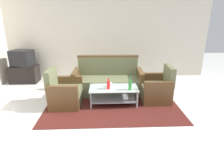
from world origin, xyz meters
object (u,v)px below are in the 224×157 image
(bottle_red, at_px, (108,85))
(television, at_px, (22,58))
(armchair_right, at_px, (157,89))
(bottle_green, at_px, (130,85))
(armchair_left, at_px, (65,93))
(tv_stand, at_px, (25,74))
(couch, at_px, (108,81))
(cup, at_px, (110,84))
(coffee_table, at_px, (114,93))

(bottle_red, xyz_separation_m, television, (-2.56, 1.71, 0.25))
(armchair_right, bearing_deg, bottle_green, 117.62)
(armchair_left, height_order, television, television)
(armchair_left, height_order, bottle_red, armchair_left)
(bottle_red, distance_m, tv_stand, 3.09)
(couch, relative_size, armchair_left, 2.14)
(cup, bearing_deg, armchair_right, 5.80)
(armchair_right, bearing_deg, television, 70.77)
(armchair_left, distance_m, bottle_red, 1.03)
(armchair_left, bearing_deg, tv_stand, -134.56)
(tv_stand, height_order, television, television)
(couch, bearing_deg, cup, 95.17)
(cup, distance_m, television, 3.05)
(cup, bearing_deg, bottle_green, -26.84)
(coffee_table, relative_size, bottle_red, 4.35)
(armchair_right, relative_size, tv_stand, 1.06)
(bottle_red, relative_size, tv_stand, 0.32)
(couch, distance_m, armchair_left, 1.21)
(bottle_green, distance_m, bottle_red, 0.48)
(armchair_right, xyz_separation_m, tv_stand, (-3.73, 1.45, -0.03))
(tv_stand, bearing_deg, cup, -31.07)
(armchair_left, xyz_separation_m, bottle_green, (1.48, -0.16, 0.24))
(bottle_red, distance_m, television, 3.09)
(cup, relative_size, tv_stand, 0.12)
(armchair_left, bearing_deg, bottle_red, 87.13)
(cup, height_order, television, television)
(coffee_table, distance_m, cup, 0.21)
(armchair_left, xyz_separation_m, armchair_right, (2.18, 0.18, 0.00))
(coffee_table, distance_m, bottle_green, 0.47)
(couch, bearing_deg, television, -18.92)
(bottle_red, bearing_deg, bottle_green, -9.04)
(bottle_red, bearing_deg, tv_stand, 146.23)
(cup, bearing_deg, tv_stand, 148.93)
(armchair_left, xyz_separation_m, television, (-1.56, 1.63, 0.47))
(coffee_table, distance_m, tv_stand, 3.13)
(couch, relative_size, cup, 18.18)
(bottle_green, height_order, tv_stand, bottle_green)
(cup, relative_size, television, 0.15)
(armchair_right, distance_m, tv_stand, 4.01)
(armchair_right, xyz_separation_m, cup, (-1.13, -0.11, 0.17))
(armchair_right, distance_m, bottle_red, 1.22)
(coffee_table, xyz_separation_m, bottle_red, (-0.12, -0.09, 0.23))
(bottle_green, distance_m, television, 3.53)
(couch, height_order, tv_stand, couch)
(couch, height_order, coffee_table, couch)
(couch, distance_m, coffee_table, 0.68)
(bottle_red, bearing_deg, television, 146.18)
(armchair_right, distance_m, coffee_table, 1.07)
(coffee_table, relative_size, tv_stand, 1.38)
(coffee_table, distance_m, television, 3.17)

